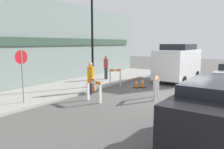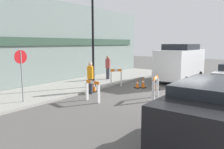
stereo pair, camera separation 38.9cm
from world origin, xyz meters
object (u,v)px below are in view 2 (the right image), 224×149
person_pedestrian (108,67)px  work_van (181,61)px  streetlamp_post (93,25)px  parked_car_0 (212,111)px  stop_sign (21,67)px  person_worker (90,77)px

person_pedestrian → work_van: size_ratio=0.33×
streetlamp_post → parked_car_0: size_ratio=1.30×
stop_sign → person_worker: 3.55m
stop_sign → work_van: (10.22, -3.39, -0.23)m
streetlamp_post → person_worker: (-1.12, -0.79, -2.82)m
stop_sign → person_pedestrian: bearing=-176.4°
streetlamp_post → stop_sign: 4.91m
work_van → parked_car_0: bearing=-155.7°
work_van → person_worker: bearing=160.8°
person_worker → work_van: work_van is taller
streetlamp_post → person_worker: size_ratio=3.31×
stop_sign → person_worker: stop_sign is taller
streetlamp_post → person_worker: 3.13m
stop_sign → person_pedestrian: size_ratio=1.36×
stop_sign → person_worker: size_ratio=1.34×
stop_sign → person_worker: (3.33, -1.00, -0.73)m
streetlamp_post → person_pedestrian: bearing=21.2°
streetlamp_post → stop_sign: (-4.44, 0.21, -2.09)m
streetlamp_post → person_worker: streetlamp_post is taller
person_pedestrian → parked_car_0: 10.67m
parked_car_0 → work_van: work_van is taller
streetlamp_post → person_pedestrian: streetlamp_post is taller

